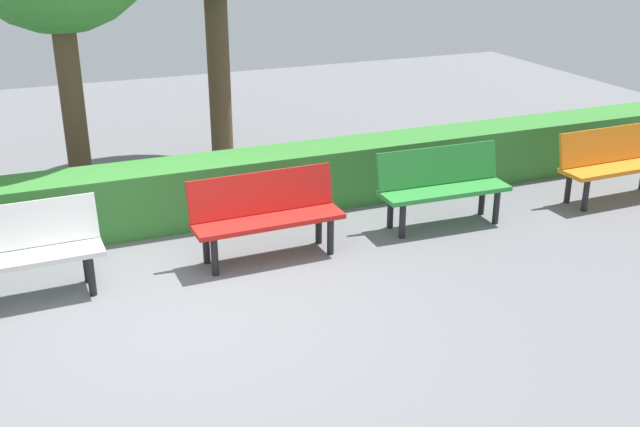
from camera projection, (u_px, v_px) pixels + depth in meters
ground_plane at (188, 307)px, 6.77m from camera, size 20.27×20.27×0.00m
bench_orange at (615, 160)px, 9.19m from camera, size 1.50×0.50×0.86m
bench_green at (442, 183)px, 8.43m from camera, size 1.49×0.51×0.86m
bench_red at (266, 212)px, 7.62m from camera, size 1.53×0.49×0.86m
bench_white at (16, 249)px, 6.78m from camera, size 1.50×0.51×0.86m
hedge_row at (231, 187)px, 8.68m from camera, size 16.27×0.63×0.71m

